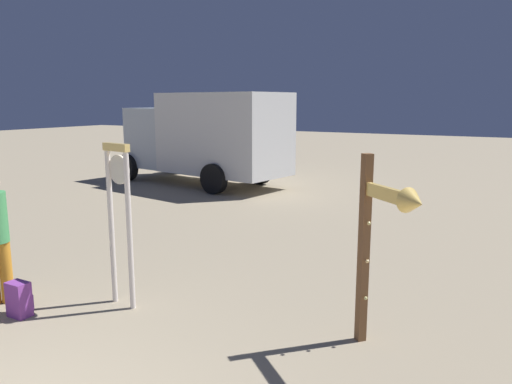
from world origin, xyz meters
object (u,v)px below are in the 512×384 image
Objects in this scene: arrow_sign at (382,228)px; backpack at (19,299)px; standing_clock at (120,208)px; box_truck_near at (207,135)px.

arrow_sign is 4.74× the size of backpack.
backpack is (-0.90, -0.91, -1.11)m from standing_clock.
arrow_sign is (3.34, 0.35, 0.08)m from standing_clock.
arrow_sign reaches higher than backpack.
arrow_sign is at bearing 5.93° from standing_clock.
arrow_sign is 11.42m from box_truck_near.
backpack is at bearing -134.65° from standing_clock.
standing_clock is 3.36m from arrow_sign.
box_truck_near is at bearing 110.88° from backpack.
backpack is at bearing -163.46° from arrow_sign.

